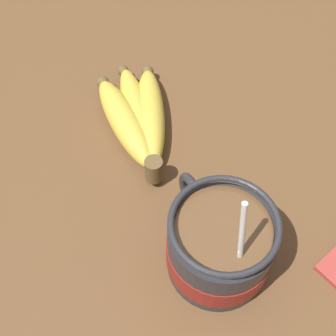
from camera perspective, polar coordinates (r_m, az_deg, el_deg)
name	(u,v)px	position (r cm, az deg, el deg)	size (l,w,h in cm)	color
table	(180,204)	(53.36, 1.41, -4.43)	(100.05, 100.05, 3.06)	brown
coffee_mug	(223,244)	(45.31, 6.75, -9.21)	(13.47, 10.17, 15.12)	#28282D
banana_bunch	(137,118)	(56.57, -3.77, 6.12)	(18.15, 9.32, 4.09)	brown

